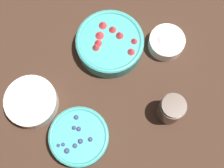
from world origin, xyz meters
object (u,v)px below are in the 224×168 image
bowl_blueberries (79,137)px  bowl_cream (167,42)px  bowl_strawberries (110,43)px  bowl_bananas (31,101)px  jar_chocolate (171,109)px

bowl_blueberries → bowl_cream: (-0.22, -0.36, -0.00)m
bowl_blueberries → bowl_cream: 0.42m
bowl_strawberries → bowl_bananas: 0.31m
bowl_bananas → jar_chocolate: (-0.43, -0.05, 0.02)m
bowl_strawberries → bowl_cream: (-0.18, -0.04, -0.01)m
bowl_bananas → bowl_cream: bearing=-145.1°
bowl_strawberries → bowl_cream: 0.19m
bowl_bananas → bowl_cream: (-0.39, -0.27, 0.00)m
bowl_strawberries → bowl_blueberries: size_ratio=1.24×
bowl_bananas → jar_chocolate: size_ratio=1.50×
bowl_strawberries → bowl_blueberries: (0.04, 0.32, -0.00)m
bowl_bananas → bowl_cream: size_ratio=1.39×
bowl_blueberries → jar_chocolate: jar_chocolate is taller
bowl_bananas → bowl_cream: bowl_cream is taller
bowl_strawberries → jar_chocolate: size_ratio=2.03×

